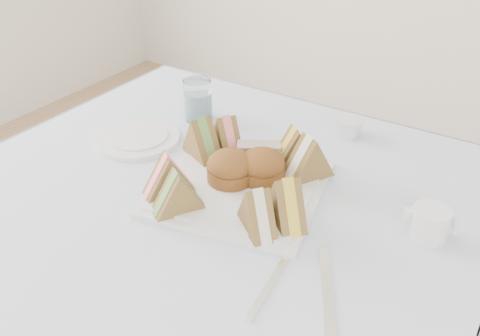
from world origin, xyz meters
The scene contains 20 objects.
table centered at (0.00, 0.00, 0.37)m, with size 0.90×0.90×0.74m, color brown.
tablecloth centered at (0.00, 0.00, 0.74)m, with size 1.02×1.02×0.01m, color #A4AEC5.
serving_plate centered at (0.05, 0.07, 0.75)m, with size 0.31×0.31×0.01m, color silver.
sandwich_fl_a centered at (-0.05, -0.03, 0.80)m, with size 0.10×0.04×0.09m, color brown, non-canonical shape.
sandwich_fl_b centered at (0.00, -0.06, 0.80)m, with size 0.09×0.04×0.08m, color brown, non-canonical shape.
sandwich_fr_a centered at (0.17, 0.02, 0.80)m, with size 0.10×0.05×0.09m, color brown, non-canonical shape.
sandwich_fr_b centered at (0.14, -0.03, 0.80)m, with size 0.09×0.04×0.08m, color brown, non-canonical shape.
sandwich_bl_a centered at (-0.08, 0.12, 0.80)m, with size 0.10×0.05×0.09m, color brown, non-canonical shape.
sandwich_bl_b centered at (-0.05, 0.16, 0.80)m, with size 0.09×0.04×0.08m, color brown, non-canonical shape.
sandwich_br_a centered at (0.14, 0.16, 0.80)m, with size 0.10×0.05×0.09m, color brown, non-canonical shape.
sandwich_br_b centered at (0.10, 0.19, 0.80)m, with size 0.09×0.04×0.08m, color brown, non-canonical shape.
scone_left centered at (0.02, 0.07, 0.79)m, with size 0.09×0.09×0.06m, color brown.
scone_right centered at (0.07, 0.11, 0.79)m, with size 0.09×0.09×0.06m, color brown.
pastry_slice centered at (0.03, 0.16, 0.78)m, with size 0.09×0.04×0.04m, color beige.
side_plate centered at (-0.25, 0.11, 0.75)m, with size 0.19×0.19×0.01m, color silver.
water_glass centered at (-0.20, 0.27, 0.80)m, with size 0.07×0.07×0.10m, color white.
tea_strainer centered at (0.14, 0.39, 0.76)m, with size 0.07×0.07×0.04m, color silver.
knife centered at (0.31, -0.10, 0.75)m, with size 0.02×0.21×0.00m, color silver.
fork centered at (0.22, -0.11, 0.75)m, with size 0.01×0.19×0.00m, color silver.
creamer_jug centered at (0.39, 0.12, 0.77)m, with size 0.06×0.06×0.06m, color silver.
Camera 1 is at (0.49, -0.62, 1.31)m, focal length 38.00 mm.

